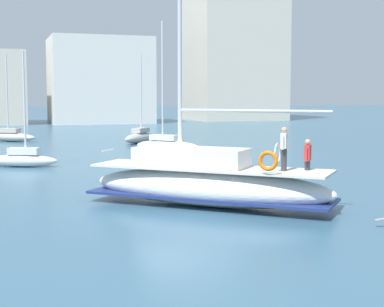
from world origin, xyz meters
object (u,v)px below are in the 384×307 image
at_px(moored_sloop_near, 167,144).
at_px(moored_ketch_distant, 11,135).
at_px(moored_catamaran, 140,136).
at_px(moored_cutter_left, 21,158).
at_px(main_sailboat, 207,182).

xyz_separation_m(moored_sloop_near, moored_ketch_distant, (-10.61, 14.07, -0.06)).
relative_size(moored_catamaran, moored_ketch_distant, 0.99).
height_order(moored_sloop_near, moored_cutter_left, moored_sloop_near).
bearing_deg(moored_catamaran, moored_cutter_left, -125.57).
xyz_separation_m(main_sailboat, moored_cutter_left, (-6.18, 14.87, -0.41)).
bearing_deg(moored_sloop_near, moored_ketch_distant, 127.02).
bearing_deg(main_sailboat, moored_catamaran, 81.40).
bearing_deg(moored_sloop_near, moored_cutter_left, -151.12).
bearing_deg(moored_catamaran, moored_sloop_near, -90.70).
relative_size(main_sailboat, moored_cutter_left, 2.04).
relative_size(moored_sloop_near, moored_catamaran, 1.23).
height_order(moored_catamaran, moored_cutter_left, moored_catamaran).
relative_size(main_sailboat, moored_sloop_near, 1.43).
height_order(main_sailboat, moored_cutter_left, main_sailboat).
relative_size(moored_catamaran, moored_cutter_left, 1.16).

